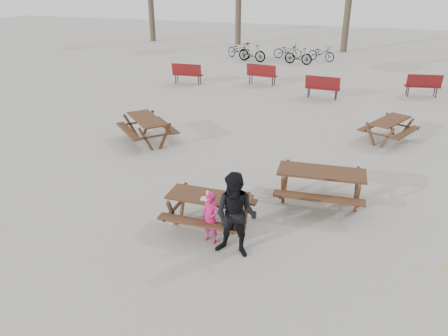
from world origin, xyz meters
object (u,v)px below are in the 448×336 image
(main_picnic_table, at_px, (209,204))
(food_tray, at_px, (205,199))
(picnic_table_east, at_px, (320,188))
(child, at_px, (211,218))
(adult, at_px, (236,216))
(picnic_table_north, at_px, (147,130))
(soda_bottle, at_px, (208,195))
(picnic_table_far, at_px, (389,130))

(main_picnic_table, bearing_deg, food_tray, -95.45)
(food_tray, distance_m, picnic_table_east, 2.98)
(child, bearing_deg, adult, -9.44)
(main_picnic_table, distance_m, food_tray, 0.28)
(main_picnic_table, distance_m, picnic_table_north, 5.74)
(adult, bearing_deg, soda_bottle, 141.14)
(child, height_order, picnic_table_north, child)
(child, bearing_deg, picnic_table_east, 64.48)
(picnic_table_north, bearing_deg, food_tray, -6.98)
(picnic_table_east, relative_size, picnic_table_far, 1.19)
(child, relative_size, adult, 0.64)
(food_tray, bearing_deg, picnic_table_far, 61.88)
(food_tray, height_order, picnic_table_north, picnic_table_north)
(main_picnic_table, height_order, picnic_table_north, picnic_table_north)
(main_picnic_table, relative_size, child, 1.60)
(main_picnic_table, relative_size, food_tray, 10.00)
(main_picnic_table, height_order, adult, adult)
(soda_bottle, distance_m, child, 0.55)
(food_tray, xyz_separation_m, adult, (0.85, -0.59, 0.09))
(main_picnic_table, bearing_deg, adult, -43.39)
(main_picnic_table, xyz_separation_m, food_tray, (-0.02, -0.19, 0.21))
(soda_bottle, bearing_deg, picnic_table_north, 130.39)
(picnic_table_east, bearing_deg, adult, -120.72)
(main_picnic_table, relative_size, adult, 1.02)
(food_tray, distance_m, child, 0.46)
(soda_bottle, height_order, picnic_table_far, soda_bottle)
(food_tray, bearing_deg, picnic_table_north, 129.61)
(picnic_table_east, bearing_deg, child, -133.49)
(main_picnic_table, bearing_deg, picnic_table_east, 40.31)
(picnic_table_east, height_order, picnic_table_north, picnic_table_east)
(food_tray, relative_size, adult, 0.10)
(picnic_table_east, bearing_deg, picnic_table_far, 68.39)
(main_picnic_table, xyz_separation_m, soda_bottle, (-0.00, -0.09, 0.26))
(adult, height_order, picnic_table_east, adult)
(soda_bottle, bearing_deg, picnic_table_east, 41.71)
(main_picnic_table, distance_m, child, 0.56)
(soda_bottle, distance_m, adult, 1.08)
(food_tray, height_order, adult, adult)
(adult, distance_m, picnic_table_east, 2.96)
(adult, relative_size, picnic_table_east, 0.86)
(food_tray, xyz_separation_m, picnic_table_north, (-3.74, 4.52, -0.39))
(child, bearing_deg, main_picnic_table, 126.56)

